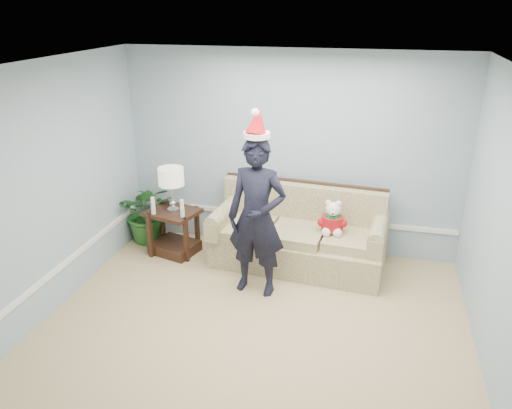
{
  "coord_description": "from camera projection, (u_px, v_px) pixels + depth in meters",
  "views": [
    {
      "loc": [
        1.08,
        -3.79,
        3.22
      ],
      "look_at": [
        -0.23,
        1.55,
        0.98
      ],
      "focal_mm": 35.0,
      "sensor_mm": 36.0,
      "label": 1
    }
  ],
  "objects": [
    {
      "name": "man",
      "position": [
        257.0,
        218.0,
        5.67
      ],
      "size": [
        0.73,
        0.52,
        1.88
      ],
      "primitive_type": "imported",
      "rotation": [
        0.0,
        0.0,
        -0.1
      ],
      "color": "black",
      "rests_on": "room_shell"
    },
    {
      "name": "sofa",
      "position": [
        299.0,
        237.0,
        6.51
      ],
      "size": [
        2.26,
        1.11,
        1.02
      ],
      "rotation": [
        0.0,
        0.0,
        -0.08
      ],
      "color": "#52582A",
      "rests_on": "room_shell"
    },
    {
      "name": "wainscot_trim",
      "position": [
        173.0,
        249.0,
        6.01
      ],
      "size": [
        4.49,
        4.99,
        0.06
      ],
      "color": "white",
      "rests_on": "room_shell"
    },
    {
      "name": "santa_hat",
      "position": [
        257.0,
        124.0,
        5.28
      ],
      "size": [
        0.34,
        0.37,
        0.34
      ],
      "rotation": [
        0.0,
        0.0,
        -0.21
      ],
      "color": "white",
      "rests_on": "man"
    },
    {
      "name": "room_shell",
      "position": [
        239.0,
        233.0,
        4.35
      ],
      "size": [
        4.54,
        5.04,
        2.74
      ],
      "color": "tan",
      "rests_on": "ground"
    },
    {
      "name": "candle_pair",
      "position": [
        167.0,
        208.0,
        6.49
      ],
      "size": [
        0.47,
        0.06,
        0.23
      ],
      "color": "silver",
      "rests_on": "side_table"
    },
    {
      "name": "side_table",
      "position": [
        174.0,
        236.0,
        6.83
      ],
      "size": [
        0.76,
        0.69,
        0.62
      ],
      "rotation": [
        0.0,
        0.0,
        -0.27
      ],
      "color": "#351D13",
      "rests_on": "room_shell"
    },
    {
      "name": "table_lamp",
      "position": [
        171.0,
        178.0,
        6.5
      ],
      "size": [
        0.34,
        0.34,
        0.6
      ],
      "color": "silver",
      "rests_on": "side_table"
    },
    {
      "name": "teddy_bear",
      "position": [
        332.0,
        221.0,
        6.18
      ],
      "size": [
        0.29,
        0.32,
        0.44
      ],
      "rotation": [
        0.0,
        0.0,
        0.08
      ],
      "color": "white",
      "rests_on": "sofa"
    },
    {
      "name": "houseplant",
      "position": [
        149.0,
        212.0,
        7.09
      ],
      "size": [
        0.96,
        0.89,
        0.89
      ],
      "primitive_type": "imported",
      "rotation": [
        0.0,
        0.0,
        0.29
      ],
      "color": "#235C21",
      "rests_on": "room_shell"
    }
  ]
}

